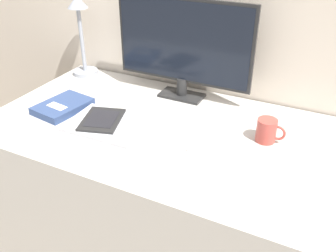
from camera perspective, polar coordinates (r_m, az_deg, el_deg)
desk at (r=1.70m, az=0.63°, el=-11.47°), size 1.51×0.79×0.75m
monitor at (r=1.65m, az=2.30°, el=12.14°), size 0.63×0.11×0.44m
keyboard at (r=1.35m, az=10.30°, el=-4.09°), size 0.33×0.12×0.01m
laptop at (r=1.51m, az=-9.16°, el=0.26°), size 0.31×0.23×0.02m
ereader at (r=1.52m, az=-10.04°, el=0.97°), size 0.20×0.23×0.01m
desk_lamp at (r=1.96m, az=-13.17°, el=13.95°), size 0.13×0.13×0.40m
notebook at (r=1.68m, az=-15.74°, el=2.90°), size 0.20×0.25×0.03m
coffee_mug at (r=1.43m, az=14.86°, el=-0.67°), size 0.11×0.07×0.09m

